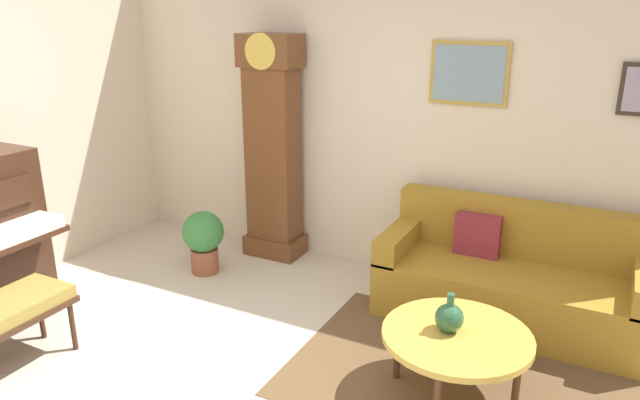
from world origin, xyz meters
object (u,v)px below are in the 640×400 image
Objects in this scene: potted_plant at (203,238)px; grandfather_clock at (273,155)px; green_jug at (449,318)px; couch at (512,279)px; piano_bench at (12,310)px; coffee_table at (457,338)px.

grandfather_clock is at bearing 62.49° from potted_plant.
green_jug is at bearing -16.26° from potted_plant.
green_jug is 2.46m from potted_plant.
grandfather_clock is 1.07× the size of couch.
piano_bench is 0.34× the size of grandfather_clock.
grandfather_clock reaches higher than potted_plant.
potted_plant is (-2.41, 0.69, -0.07)m from coffee_table.
coffee_table is 1.57× the size of potted_plant.
coffee_table is at bearing -3.99° from green_jug.
grandfather_clock is 2.46m from green_jug.
couch is at bearing -5.48° from grandfather_clock.
green_jug reaches higher than piano_bench.
grandfather_clock reaches higher than couch.
piano_bench is at bearing -141.87° from couch.
green_jug is at bearing -98.90° from couch.
grandfather_clock reaches higher than green_jug.
coffee_table is at bearing 21.26° from piano_bench.
piano_bench is at bearing -158.74° from coffee_table.
piano_bench is 1.71m from potted_plant.
couch is 1.15m from green_jug.
couch reaches higher than piano_bench.
grandfather_clock is 0.97m from potted_plant.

